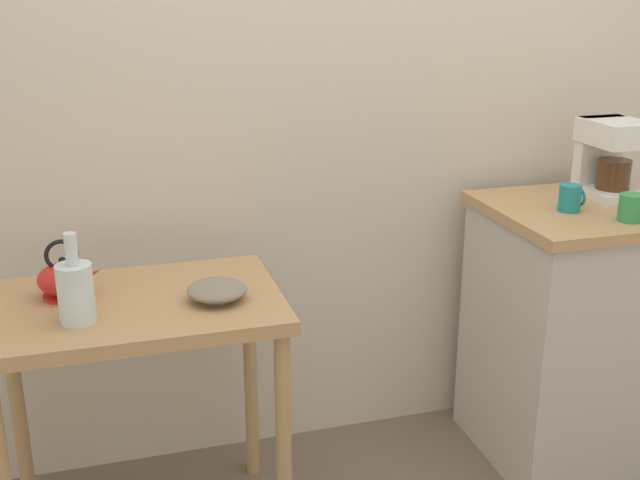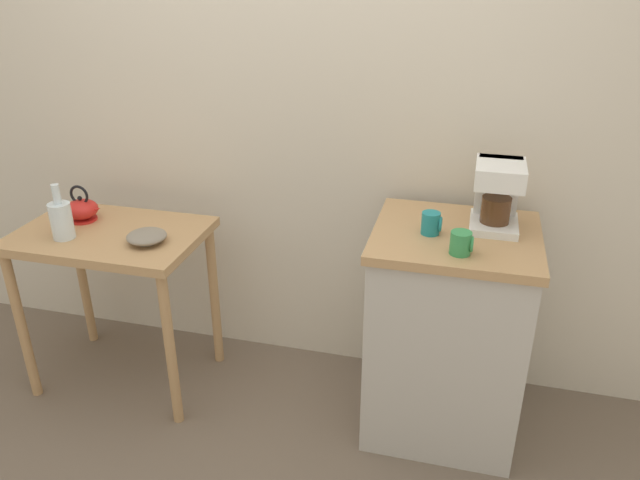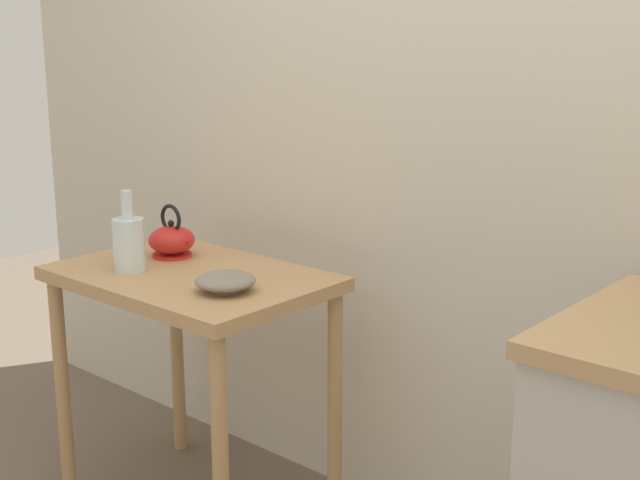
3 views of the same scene
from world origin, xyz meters
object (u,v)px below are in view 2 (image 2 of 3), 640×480
Objects in this scene: glass_carafe_vase at (61,219)px; teakettle at (82,209)px; mug_dark_teal at (431,223)px; bowl_stoneware at (147,236)px; mug_tall_green at (461,243)px; coffee_maker at (498,192)px.

teakettle is at bearing 99.71° from glass_carafe_vase.
mug_dark_teal is (1.55, -0.05, 0.12)m from teakettle.
glass_carafe_vase is (0.03, -0.19, 0.03)m from teakettle.
bowl_stoneware is 1.92× the size of mug_dark_teal.
bowl_stoneware is at bearing 177.71° from mug_tall_green.
mug_dark_teal is at bearing 4.72° from bowl_stoneware.
coffee_maker is 0.32m from mug_tall_green.
coffee_maker is (1.38, 0.23, 0.24)m from bowl_stoneware.
teakettle is at bearing 173.32° from mug_tall_green.
bowl_stoneware is 0.37m from glass_carafe_vase.
mug_tall_green is (-0.11, -0.28, -0.10)m from coffee_maker.
glass_carafe_vase is 0.92× the size of coffee_maker.
mug_dark_teal is 1.02× the size of mug_tall_green.
teakettle is 0.73× the size of glass_carafe_vase.
glass_carafe_vase is at bearing 179.66° from mug_tall_green.
teakettle is at bearing 178.18° from mug_dark_teal.
glass_carafe_vase reaches higher than teakettle.
coffee_maker reaches higher than teakettle.
mug_tall_green is at bearing -2.29° from bowl_stoneware.
glass_carafe_vase is at bearing -171.12° from coffee_maker.
mug_dark_teal is 0.19m from mug_tall_green.
glass_carafe_vase reaches higher than mug_dark_teal.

